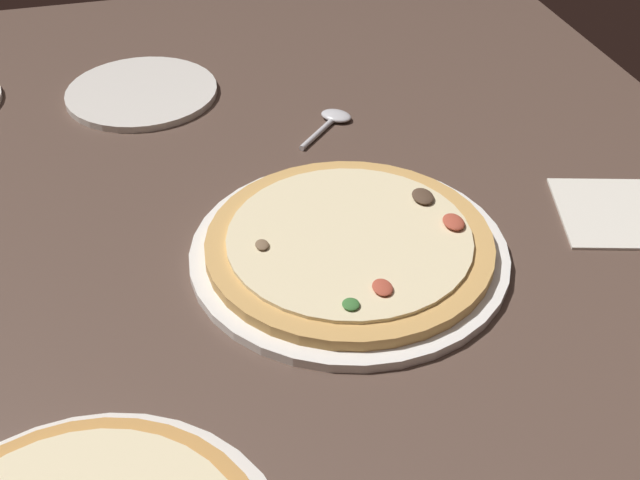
# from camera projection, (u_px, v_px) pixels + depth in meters

# --- Properties ---
(dining_table) EXTENTS (1.50, 1.10, 0.04)m
(dining_table) POSITION_uv_depth(u_px,v_px,m) (291.00, 287.00, 0.80)
(dining_table) COLOR brown
(dining_table) RESTS_ON ground
(pizza_main) EXTENTS (0.32, 0.32, 0.03)m
(pizza_main) POSITION_uv_depth(u_px,v_px,m) (349.00, 247.00, 0.80)
(pizza_main) COLOR white
(pizza_main) RESTS_ON dining_table
(side_plate) EXTENTS (0.20, 0.20, 0.01)m
(side_plate) POSITION_uv_depth(u_px,v_px,m) (142.00, 92.00, 1.08)
(side_plate) COLOR silver
(side_plate) RESTS_ON dining_table
(spoon) EXTENTS (0.09, 0.09, 0.01)m
(spoon) POSITION_uv_depth(u_px,v_px,m) (332.00, 120.00, 1.02)
(spoon) COLOR silver
(spoon) RESTS_ON dining_table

